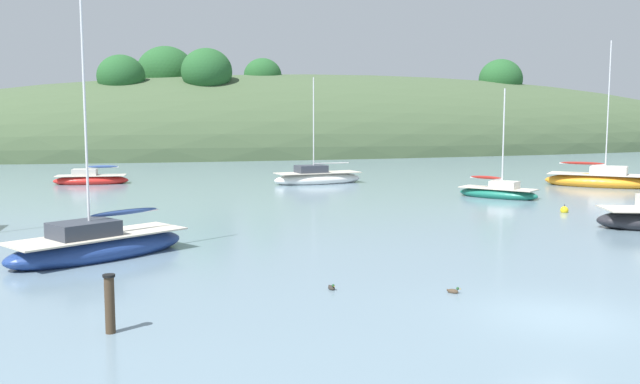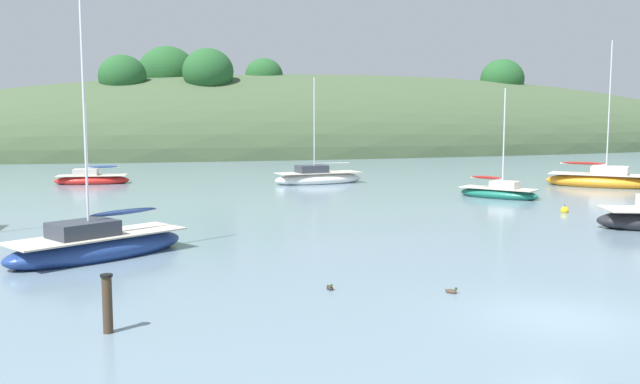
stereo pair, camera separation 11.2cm
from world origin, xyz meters
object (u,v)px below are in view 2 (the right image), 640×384
sailboat_teal_outer (318,178)px  sailboat_orange_cutter (97,246)px  sailboat_grey_yawl (499,192)px  sailboat_red_portside (601,180)px  jetty_piling (107,303)px  sailboat_blue_center (91,179)px  mooring_buoy_inner (565,210)px  duck_lead (452,291)px  duck_trailing (330,288)px

sailboat_teal_outer → sailboat_orange_cutter: bearing=-124.3°
sailboat_grey_yawl → sailboat_teal_outer: size_ratio=0.85×
sailboat_teal_outer → sailboat_red_portside: 21.46m
sailboat_grey_yawl → jetty_piling: bearing=-139.5°
sailboat_blue_center → jetty_piling: bearing=-89.1°
mooring_buoy_inner → jetty_piling: (-24.19, -13.98, 0.62)m
sailboat_orange_cutter → sailboat_grey_yawl: size_ratio=1.44×
sailboat_grey_yawl → duck_lead: sailboat_grey_yawl is taller
sailboat_grey_yawl → mooring_buoy_inner: size_ratio=13.37×
mooring_buoy_inner → duck_trailing: bearing=-146.5°
mooring_buoy_inner → sailboat_grey_yawl: bearing=86.8°
sailboat_blue_center → duck_trailing: 37.39m
sailboat_grey_yawl → duck_trailing: (-18.08, -18.78, -0.29)m
duck_lead → jetty_piling: (-9.82, -0.72, 0.69)m
sailboat_blue_center → sailboat_grey_yawl: bearing=-35.4°
sailboat_blue_center → jetty_piling: sailboat_blue_center is taller
sailboat_orange_cutter → mooring_buoy_inner: (24.43, 4.51, -0.31)m
sailboat_grey_yawl → sailboat_red_portside: sailboat_red_portside is taller
duck_trailing → jetty_piling: size_ratio=0.29×
sailboat_red_portside → jetty_piling: 43.56m
sailboat_teal_outer → jetty_piling: 37.51m
sailboat_blue_center → duck_lead: sailboat_blue_center is taller
sailboat_blue_center → sailboat_orange_cutter: bearing=-89.3°
sailboat_teal_outer → mooring_buoy_inner: (7.84, -19.78, -0.31)m
sailboat_orange_cutter → duck_lead: (10.06, -8.76, -0.38)m
sailboat_red_portside → mooring_buoy_inner: size_ratio=20.53×
duck_lead → jetty_piling: jetty_piling is taller
duck_trailing → sailboat_grey_yawl: bearing=46.1°
jetty_piling → sailboat_orange_cutter: bearing=91.5°
duck_lead → sailboat_red_portside: bearing=42.7°
sailboat_blue_center → sailboat_red_portside: sailboat_red_portside is taller
sailboat_orange_cutter → sailboat_teal_outer: sailboat_orange_cutter is taller
sailboat_orange_cutter → duck_lead: bearing=-41.0°
mooring_buoy_inner → duck_lead: 19.56m
duck_lead → duck_trailing: same height
sailboat_blue_center → duck_lead: size_ratio=17.34×
duck_lead → sailboat_orange_cutter: bearing=139.0°
sailboat_orange_cutter → duck_trailing: (6.74, -7.22, -0.38)m
sailboat_red_portside → duck_lead: (-26.02, -24.04, -0.42)m
sailboat_blue_center → sailboat_grey_yawl: size_ratio=0.91×
mooring_buoy_inner → duck_lead: (-14.38, -13.26, -0.07)m
sailboat_orange_cutter → mooring_buoy_inner: sailboat_orange_cutter is taller
duck_lead → sailboat_blue_center: bearing=105.3°
sailboat_blue_center → duck_lead: 39.65m
sailboat_grey_yawl → sailboat_red_portside: 11.85m
sailboat_blue_center → sailboat_teal_outer: 17.76m
sailboat_orange_cutter → jetty_piling: (0.24, -9.47, 0.31)m
sailboat_red_portside → duck_trailing: sailboat_red_portside is taller
sailboat_grey_yawl → jetty_piling: 32.36m
sailboat_orange_cutter → mooring_buoy_inner: bearing=10.4°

